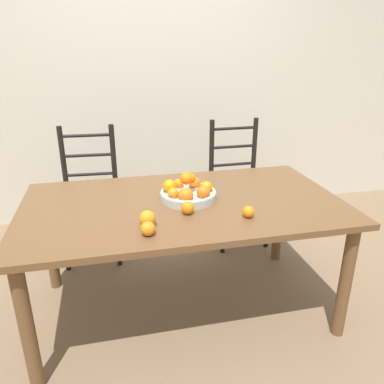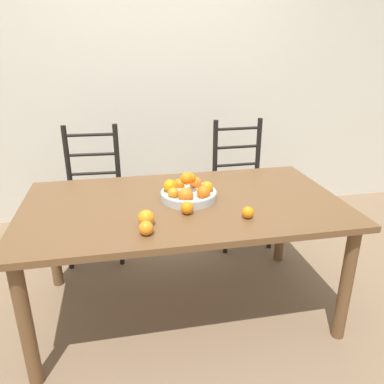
# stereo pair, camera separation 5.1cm
# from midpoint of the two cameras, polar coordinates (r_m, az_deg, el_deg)

# --- Properties ---
(ground_plane) EXTENTS (12.00, 12.00, 0.00)m
(ground_plane) POSITION_cam_midpoint_polar(r_m,az_deg,el_deg) (2.52, -0.56, -17.09)
(ground_plane) COLOR #7F664C
(wall_back) EXTENTS (8.00, 0.06, 2.60)m
(wall_back) POSITION_cam_midpoint_polar(r_m,az_deg,el_deg) (3.54, -5.63, 16.96)
(wall_back) COLOR beige
(wall_back) RESTS_ON ground_plane
(dining_table) EXTENTS (1.81, 1.01, 0.74)m
(dining_table) POSITION_cam_midpoint_polar(r_m,az_deg,el_deg) (2.18, -0.62, -3.48)
(dining_table) COLOR brown
(dining_table) RESTS_ON ground_plane
(fruit_bowl) EXTENTS (0.33, 0.33, 0.17)m
(fruit_bowl) POSITION_cam_midpoint_polar(r_m,az_deg,el_deg) (2.16, 0.14, 0.03)
(fruit_bowl) COLOR #B2B7B2
(fruit_bowl) RESTS_ON dining_table
(orange_loose_0) EXTENTS (0.07, 0.07, 0.07)m
(orange_loose_0) POSITION_cam_midpoint_polar(r_m,az_deg,el_deg) (1.77, -6.19, -5.50)
(orange_loose_0) COLOR orange
(orange_loose_0) RESTS_ON dining_table
(orange_loose_1) EXTENTS (0.06, 0.06, 0.06)m
(orange_loose_1) POSITION_cam_midpoint_polar(r_m,az_deg,el_deg) (1.95, 9.25, -3.10)
(orange_loose_1) COLOR orange
(orange_loose_1) RESTS_ON dining_table
(orange_loose_2) EXTENTS (0.07, 0.07, 0.07)m
(orange_loose_2) POSITION_cam_midpoint_polar(r_m,az_deg,el_deg) (1.97, 0.01, -2.47)
(orange_loose_2) COLOR orange
(orange_loose_2) RESTS_ON dining_table
(orange_loose_3) EXTENTS (0.08, 0.08, 0.08)m
(orange_loose_3) POSITION_cam_midpoint_polar(r_m,az_deg,el_deg) (1.86, -6.20, -3.97)
(orange_loose_3) COLOR orange
(orange_loose_3) RESTS_ON dining_table
(chair_left) EXTENTS (0.44, 0.42, 1.01)m
(chair_left) POSITION_cam_midpoint_polar(r_m,az_deg,el_deg) (2.99, -14.22, -0.75)
(chair_left) COLOR black
(chair_left) RESTS_ON ground_plane
(chair_right) EXTENTS (0.43, 0.41, 1.01)m
(chair_right) POSITION_cam_midpoint_polar(r_m,az_deg,el_deg) (3.14, 7.91, 0.84)
(chair_right) COLOR black
(chair_right) RESTS_ON ground_plane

